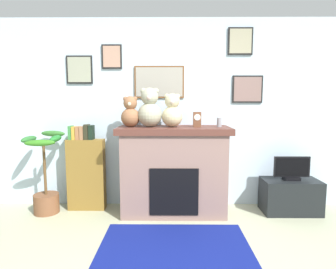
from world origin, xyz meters
name	(u,v)px	position (x,y,z in m)	size (l,w,h in m)	color
back_wall	(175,113)	(0.00, 2.00, 1.31)	(5.20, 0.15, 2.60)	silver
fireplace	(174,170)	(-0.02, 1.64, 0.58)	(1.45, 0.66, 1.15)	#86675F
bookshelf	(86,171)	(-1.22, 1.74, 0.53)	(0.50, 0.16, 1.17)	brown
potted_plant	(46,184)	(-1.71, 1.60, 0.40)	(0.47, 0.58, 1.08)	brown
tv_stand	(290,196)	(1.53, 1.64, 0.22)	(0.73, 0.40, 0.45)	black
television	(292,169)	(1.53, 1.64, 0.59)	(0.47, 0.14, 0.31)	black
area_rug	(175,249)	(-0.02, 0.66, 0.00)	(1.54, 1.15, 0.01)	navy
candle_jar	(219,122)	(0.56, 1.62, 1.21)	(0.06, 0.06, 0.12)	gray
mantel_clock	(197,119)	(0.28, 1.62, 1.25)	(0.10, 0.08, 0.19)	brown
teddy_bear_grey	(130,113)	(-0.58, 1.62, 1.33)	(0.25, 0.25, 0.40)	#8D5E3F
teddy_bear_brown	(150,109)	(-0.33, 1.62, 1.37)	(0.31, 0.31, 0.50)	#A0A087
teddy_bear_cream	(172,112)	(-0.04, 1.62, 1.34)	(0.27, 0.27, 0.43)	#C6BA91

